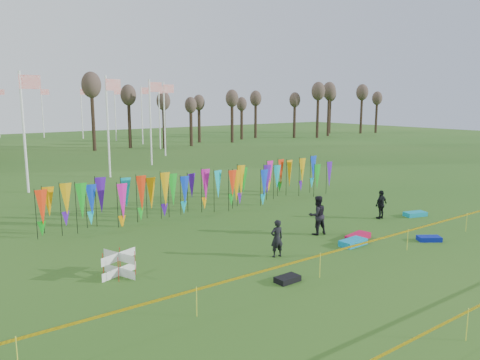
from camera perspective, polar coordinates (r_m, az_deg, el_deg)
ground at (r=19.32m, az=10.94°, el=-9.07°), size 160.00×160.00×0.00m
banner_row at (r=26.14m, az=-3.73°, el=-0.71°), size 18.64×0.64×2.30m
caution_tape_near at (r=18.06m, az=13.75°, el=-7.92°), size 26.00×0.02×0.90m
tree_line at (r=72.41m, az=2.69°, el=9.82°), size 53.92×1.92×7.84m
box_kite at (r=17.33m, az=-14.52°, el=-9.90°), size 0.80×0.80×0.89m
person_left at (r=18.71m, az=4.51°, el=-7.11°), size 0.61×0.49×1.52m
person_mid at (r=21.93m, az=9.40°, el=-4.25°), size 0.98×0.71×1.82m
person_right at (r=25.57m, az=16.82°, el=-2.87°), size 0.92×0.56×1.52m
kite_bag_turquoise at (r=20.83m, az=13.61°, el=-7.40°), size 1.29×0.70×0.25m
kite_bag_blue at (r=22.48m, az=22.06°, el=-6.64°), size 1.10×0.99×0.21m
kite_bag_red at (r=21.72m, az=14.19°, el=-6.72°), size 1.41×0.84×0.24m
kite_bag_black at (r=16.50m, az=5.80°, el=-11.92°), size 0.88×0.52×0.20m
kite_bag_teal at (r=26.85m, az=20.57°, el=-3.90°), size 1.30×0.88×0.23m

